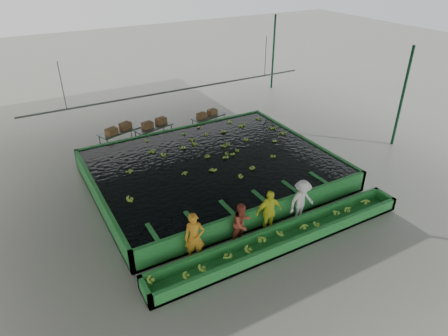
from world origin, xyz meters
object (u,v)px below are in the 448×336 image
sorting_trough (283,238)px  worker_a (195,238)px  flotation_tank (213,169)px  packing_table_left (120,139)px  packing_table_mid (154,135)px  worker_d (302,201)px  box_stack_right (207,116)px  worker_c (269,212)px  packing_table_right (209,123)px  box_stack_mid (155,126)px  worker_b (242,224)px  box_stack_left (119,131)px

sorting_trough → worker_a: bearing=164.8°
flotation_tank → packing_table_left: 5.64m
packing_table_mid → flotation_tank: bearing=-79.0°
worker_d → worker_a: bearing=176.5°
packing_table_left → packing_table_mid: (1.69, -0.29, -0.02)m
worker_d → box_stack_right: 9.05m
sorting_trough → worker_c: worker_c is taller
flotation_tank → packing_table_right: bearing=64.3°
flotation_tank → packing_table_left: bearing=117.5°
box_stack_mid → worker_a: bearing=-103.2°
worker_b → packing_table_left: worker_b is taller
worker_c → box_stack_mid: size_ratio=1.27×
worker_d → packing_table_left: bearing=109.7°
packing_table_left → box_stack_mid: box_stack_mid is taller
worker_b → worker_c: size_ratio=0.90×
flotation_tank → packing_table_left: (-2.61, 5.00, 0.02)m
worker_b → packing_table_right: worker_b is taller
worker_c → box_stack_right: size_ratio=1.38×
sorting_trough → worker_b: size_ratio=6.41×
sorting_trough → worker_d: bearing=30.0°
worker_d → box_stack_left: (-4.02, 9.20, 0.09)m
worker_b → packing_table_right: size_ratio=0.82×
flotation_tank → box_stack_mid: 4.90m
packing_table_left → box_stack_mid: bearing=-6.2°
worker_c → packing_table_left: bearing=111.5°
worker_d → box_stack_right: bearing=81.5°
worker_d → box_stack_mid: bearing=100.1°
box_stack_mid → worker_d: bearing=-76.4°
worker_b → box_stack_mid: size_ratio=1.15×
box_stack_right → packing_table_left: bearing=176.6°
worker_d → flotation_tank: bearing=104.4°
worker_a → worker_d: (4.33, 0.00, -0.04)m
sorting_trough → packing_table_mid: bearing=95.3°
worker_a → worker_c: (2.87, 0.00, -0.02)m
sorting_trough → box_stack_left: bearing=104.8°
worker_b → box_stack_right: bearing=53.5°
box_stack_left → packing_table_right: bearing=-2.7°
packing_table_right → worker_a: bearing=-120.0°
packing_table_mid → worker_c: bearing=-84.7°
worker_c → box_stack_right: 9.29m
worker_c → packing_table_mid: 9.06m
packing_table_left → packing_table_mid: packing_table_left is taller
box_stack_right → worker_d: bearing=-95.0°
box_stack_left → box_stack_right: (4.81, -0.19, -0.07)m
flotation_tank → packing_table_mid: size_ratio=5.08×
box_stack_mid → box_stack_right: size_ratio=1.09×
sorting_trough → worker_d: size_ratio=5.92×
worker_a → packing_table_right: 10.38m
flotation_tank → box_stack_mid: (-0.81, 4.81, 0.45)m
worker_b → packing_table_right: 9.61m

